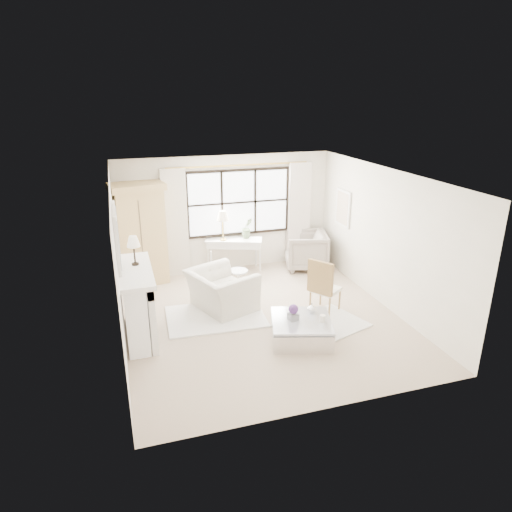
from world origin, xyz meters
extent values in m
plane|color=#C0A88E|center=(0.00, 0.00, 0.00)|extent=(5.50, 5.50, 0.00)
plane|color=white|center=(0.00, 0.00, 2.70)|extent=(5.50, 5.50, 0.00)
plane|color=white|center=(0.00, 2.75, 1.35)|extent=(5.00, 0.00, 5.00)
plane|color=beige|center=(0.00, -2.75, 1.35)|extent=(5.00, 0.00, 5.00)
plane|color=silver|center=(-2.50, 0.00, 1.35)|extent=(0.00, 5.50, 5.50)
plane|color=white|center=(2.50, 0.00, 1.35)|extent=(0.00, 5.50, 5.50)
cube|color=white|center=(0.30, 2.73, 1.60)|extent=(2.40, 0.02, 1.50)
cylinder|color=#B7913F|center=(0.30, 2.67, 2.47)|extent=(3.30, 0.04, 0.04)
cube|color=beige|center=(-1.20, 2.65, 1.24)|extent=(0.55, 0.10, 2.47)
cube|color=beige|center=(1.80, 2.65, 1.24)|extent=(0.55, 0.10, 2.47)
cube|color=white|center=(-2.29, 0.00, 0.59)|extent=(0.34, 1.50, 1.18)
cube|color=#B5B4BC|center=(-2.12, 0.00, 0.53)|extent=(0.03, 1.22, 0.97)
cube|color=black|center=(-2.11, 0.00, 0.32)|extent=(0.06, 0.52, 0.50)
cube|color=white|center=(-2.25, 0.00, 1.22)|extent=(0.58, 1.66, 0.08)
cube|color=silver|center=(-2.47, 0.00, 1.84)|extent=(0.05, 1.15, 0.95)
cube|color=silver|center=(-2.44, 0.00, 1.84)|extent=(0.02, 1.00, 0.80)
cube|color=white|center=(2.47, 1.70, 1.55)|extent=(0.04, 0.62, 0.82)
cube|color=beige|center=(2.45, 1.70, 1.55)|extent=(0.01, 0.52, 0.72)
cylinder|color=black|center=(-2.21, 0.20, 1.27)|extent=(0.12, 0.12, 0.03)
cylinder|color=black|center=(-2.21, 0.20, 1.44)|extent=(0.03, 0.03, 0.30)
cone|color=beige|center=(-2.21, 0.20, 1.68)|extent=(0.22, 0.22, 0.18)
cube|color=tan|center=(-1.99, 2.42, 1.05)|extent=(1.09, 0.77, 2.10)
cube|color=tan|center=(-1.99, 2.42, 2.17)|extent=(1.23, 0.89, 0.14)
cube|color=silver|center=(0.11, 2.48, 0.68)|extent=(1.31, 0.81, 0.14)
cube|color=silver|center=(0.11, 2.48, 0.77)|extent=(1.38, 0.87, 0.06)
cylinder|color=#A68739|center=(-0.15, 2.48, 0.82)|extent=(0.14, 0.14, 0.03)
cylinder|color=#A68739|center=(-0.15, 2.48, 1.06)|extent=(0.02, 0.02, 0.46)
cone|color=#F7EACA|center=(-0.15, 2.48, 1.38)|extent=(0.28, 0.28, 0.22)
imported|color=#60774F|center=(0.43, 2.48, 1.05)|extent=(0.29, 0.24, 0.49)
cylinder|color=white|center=(-0.12, 1.27, 0.01)|extent=(0.26, 0.26, 0.03)
cylinder|color=white|center=(-0.12, 1.27, 0.25)|extent=(0.06, 0.06, 0.44)
cylinder|color=white|center=(-0.12, 1.27, 0.49)|extent=(0.40, 0.40, 0.03)
cube|color=white|center=(-0.84, 0.29, 0.02)|extent=(1.88, 1.38, 0.03)
cube|color=white|center=(0.99, -0.62, 0.01)|extent=(1.71, 1.49, 0.03)
imported|color=beige|center=(-0.64, 0.60, 0.39)|extent=(1.42, 1.51, 0.78)
imported|color=gray|center=(1.81, 2.19, 0.44)|extent=(1.20, 1.18, 0.89)
cube|color=white|center=(1.25, -0.08, 0.46)|extent=(0.65, 0.66, 0.07)
cube|color=#9E7742|center=(1.06, -0.21, 0.78)|extent=(0.32, 0.42, 0.60)
cube|color=silver|center=(0.40, -0.94, 0.16)|extent=(1.25, 1.25, 0.32)
cube|color=#B4B8C0|center=(0.40, -0.94, 0.36)|extent=(1.25, 1.25, 0.04)
cube|color=gray|center=(0.26, -0.90, 0.44)|extent=(0.18, 0.18, 0.11)
sphere|color=#532D70|center=(0.26, -0.90, 0.58)|extent=(0.17, 0.17, 0.17)
cylinder|color=white|center=(0.71, -1.11, 0.44)|extent=(0.10, 0.10, 0.12)
imported|color=silver|center=(0.67, -0.74, 0.46)|extent=(0.19, 0.19, 0.17)
camera|label=1|loc=(-2.40, -7.33, 4.05)|focal=32.00mm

